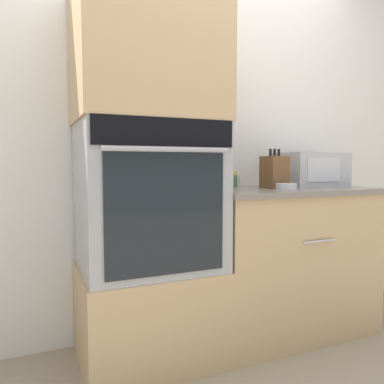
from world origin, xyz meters
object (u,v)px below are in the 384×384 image
microwave (310,169)px  condiment_jar_far (236,182)px  bowl (286,187)px  condiment_jar_near (233,180)px  condiment_jar_mid (212,183)px  wall_oven (148,196)px  knife_block (274,172)px

microwave → condiment_jar_far: 0.54m
bowl → condiment_jar_near: size_ratio=1.19×
microwave → condiment_jar_mid: 0.74m
wall_oven → condiment_jar_near: 0.64m
condiment_jar_mid → condiment_jar_far: 0.22m
condiment_jar_far → bowl: bearing=-71.7°
knife_block → condiment_jar_near: 0.26m
condiment_jar_near → condiment_jar_mid: (-0.16, -0.01, -0.02)m
bowl → condiment_jar_mid: condiment_jar_mid is taller
wall_oven → bowl: (0.79, -0.15, 0.04)m
wall_oven → condiment_jar_mid: wall_oven is taller
knife_block → condiment_jar_mid: (-0.36, 0.15, -0.07)m
condiment_jar_far → wall_oven: bearing=-162.2°
knife_block → condiment_jar_near: bearing=142.6°
wall_oven → condiment_jar_near: wall_oven is taller
knife_block → condiment_jar_mid: bearing=157.8°
knife_block → bowl: size_ratio=2.00×
wall_oven → knife_block: bearing=0.3°
bowl → condiment_jar_near: condiment_jar_near is taller
microwave → bowl: microwave is taller
condiment_jar_far → microwave: bearing=-10.5°
knife_block → bowl: (-0.03, -0.16, -0.08)m
wall_oven → condiment_jar_mid: size_ratio=11.01×
condiment_jar_mid → condiment_jar_far: bearing=16.8°
knife_block → wall_oven: bearing=-179.7°
bowl → condiment_jar_far: bearing=108.3°
microwave → knife_block: size_ratio=1.79×
microwave → knife_block: knife_block is taller
condiment_jar_near → wall_oven: bearing=-165.4°
wall_oven → microwave: (1.20, 0.12, 0.14)m
microwave → bowl: (-0.41, -0.27, -0.09)m
condiment_jar_near → condiment_jar_far: size_ratio=1.48×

